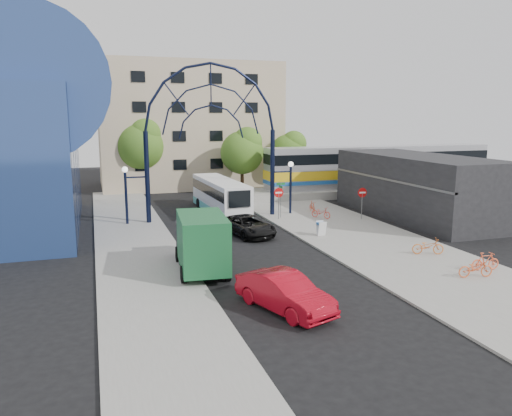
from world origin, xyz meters
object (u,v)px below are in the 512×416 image
object	(u,v)px
green_truck	(201,242)
bike_far_b	(485,261)
tree_north_b	(141,143)
bike_far_a	(428,246)
street_name_sign	(281,192)
train_car	(380,166)
tree_north_c	(290,151)
bike_far_c	(476,268)
bike_near_a	(321,212)
black_suv	(248,226)
stop_sign	(279,196)
do_not_enter_sign	(362,196)
city_bus	(220,196)
tree_north_a	(243,150)
red_sedan	(284,292)
sandwich_board	(321,227)
gateway_arch	(211,110)
bike_near_b	(312,207)

from	to	relation	value
green_truck	bike_far_b	size ratio (longest dim) A/B	4.02
tree_north_b	bike_far_a	size ratio (longest dim) A/B	4.38
street_name_sign	train_car	bearing A→B (deg)	32.42
train_car	green_truck	size ratio (longest dim) A/B	3.91
tree_north_c	bike_far_c	bearing A→B (deg)	-95.33
bike_near_a	black_suv	bearing A→B (deg)	170.37
stop_sign	bike_near_a	distance (m)	3.70
do_not_enter_sign	city_bus	size ratio (longest dim) A/B	0.24
tree_north_a	train_car	bearing A→B (deg)	-15.80
red_sedan	train_car	bearing A→B (deg)	32.21
tree_north_b	red_sedan	bearing A→B (deg)	-86.11
stop_sign	black_suv	world-z (taller)	stop_sign
sandwich_board	black_suv	size ratio (longest dim) A/B	0.20
train_car	tree_north_a	size ratio (longest dim) A/B	3.59
sandwich_board	bike_far_b	world-z (taller)	sandwich_board
city_bus	bike_far_c	distance (m)	22.25
do_not_enter_sign	tree_north_c	distance (m)	18.11
sandwich_board	green_truck	distance (m)	10.45
tree_north_c	bike_far_a	size ratio (longest dim) A/B	3.56
bike_far_a	bike_far_c	world-z (taller)	bike_far_a
stop_sign	gateway_arch	bearing A→B (deg)	157.37
tree_north_a	bike_near_b	bearing A→B (deg)	-78.29
red_sedan	sandwich_board	bearing A→B (deg)	38.28
city_bus	bike_far_b	distance (m)	22.04
green_truck	city_bus	bearing A→B (deg)	77.60
city_bus	bike_near_b	distance (m)	7.81
tree_north_c	bike_near_a	xyz separation A→B (m)	(-3.97, -16.57, -3.71)
green_truck	tree_north_a	bearing A→B (deg)	73.82
black_suv	tree_north_b	bearing A→B (deg)	90.12
red_sedan	bike_far_c	distance (m)	10.61
bike_near_a	sandwich_board	bearing A→B (deg)	-150.09
tree_north_a	city_bus	bearing A→B (deg)	-117.10
sandwich_board	train_car	bearing A→B (deg)	48.05
sandwich_board	red_sedan	distance (m)	13.32
tree_north_a	tree_north_c	size ratio (longest dim) A/B	1.08
city_bus	street_name_sign	bearing A→B (deg)	-44.25
city_bus	red_sedan	bearing A→B (deg)	-98.95
red_sedan	bike_far_b	size ratio (longest dim) A/B	3.05
green_truck	bike_far_a	size ratio (longest dim) A/B	3.51
gateway_arch	bike_near_b	xyz separation A→B (m)	(8.59, 0.00, -8.00)
tree_north_c	bike_near_b	bearing A→B (deg)	-104.21
tree_north_a	green_truck	world-z (taller)	tree_north_a
street_name_sign	bike_far_a	size ratio (longest dim) A/B	1.53
city_bus	bike_near_a	xyz separation A→B (m)	(6.98, -4.91, -0.93)
do_not_enter_sign	tree_north_a	size ratio (longest dim) A/B	0.35
gateway_arch	bike_far_a	distance (m)	18.85
green_truck	do_not_enter_sign	bearing A→B (deg)	36.35
gateway_arch	black_suv	world-z (taller)	gateway_arch
stop_sign	bike_far_b	xyz separation A→B (m)	(5.65, -15.71, -1.39)
city_bus	bike_far_a	world-z (taller)	city_bus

